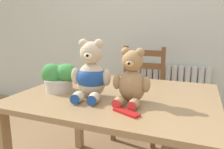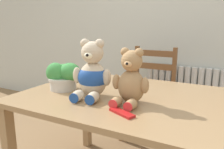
{
  "view_description": "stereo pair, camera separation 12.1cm",
  "coord_description": "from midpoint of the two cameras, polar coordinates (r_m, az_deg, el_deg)",
  "views": [
    {
      "loc": [
        0.44,
        -0.76,
        1.11
      ],
      "look_at": [
        0.01,
        0.34,
        0.85
      ],
      "focal_mm": 35.0,
      "sensor_mm": 36.0,
      "label": 1
    },
    {
      "loc": [
        0.55,
        -0.71,
        1.11
      ],
      "look_at": [
        0.01,
        0.34,
        0.85
      ],
      "focal_mm": 35.0,
      "sensor_mm": 36.0,
      "label": 2
    }
  ],
  "objects": [
    {
      "name": "chocolate_bar",
      "position": [
        1.05,
        5.95,
        -9.98
      ],
      "size": [
        0.15,
        0.1,
        0.01
      ],
      "primitive_type": "cube",
      "rotation": [
        0.0,
        0.0,
        -0.42
      ],
      "color": "red",
      "rests_on": "dining_table"
    },
    {
      "name": "teddy_bear_left",
      "position": [
        1.26,
        -2.46,
        0.04
      ],
      "size": [
        0.24,
        0.26,
        0.34
      ],
      "rotation": [
        0.0,
        0.0,
        3.31
      ],
      "color": "beige",
      "rests_on": "dining_table"
    },
    {
      "name": "teddy_bear_right",
      "position": [
        1.16,
        7.87,
        -1.49
      ],
      "size": [
        0.21,
        0.2,
        0.3
      ],
      "rotation": [
        0.0,
        0.0,
        3.14
      ],
      "color": "tan",
      "rests_on": "dining_table"
    },
    {
      "name": "potted_plant",
      "position": [
        1.44,
        -10.3,
        -0.4
      ],
      "size": [
        0.23,
        0.19,
        0.18
      ],
      "color": "beige",
      "rests_on": "dining_table"
    },
    {
      "name": "radiator",
      "position": [
        2.61,
        19.19,
        -6.1
      ],
      "size": [
        0.84,
        0.1,
        0.68
      ],
      "color": "silver",
      "rests_on": "ground_plane"
    },
    {
      "name": "wooden_chair_behind",
      "position": [
        2.24,
        11.39,
        -4.67
      ],
      "size": [
        0.44,
        0.42,
        0.91
      ],
      "rotation": [
        0.0,
        0.0,
        3.14
      ],
      "color": "brown",
      "rests_on": "ground_plane"
    },
    {
      "name": "wall_back",
      "position": [
        2.59,
        17.11,
        16.19
      ],
      "size": [
        8.0,
        0.04,
        2.6
      ],
      "primitive_type": "cube",
      "color": "silver",
      "rests_on": "ground_plane"
    },
    {
      "name": "dining_table",
      "position": [
        1.38,
        4.56,
        -8.87
      ],
      "size": [
        1.16,
        0.91,
        0.7
      ],
      "color": "#9E7A51",
      "rests_on": "ground_plane"
    }
  ]
}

